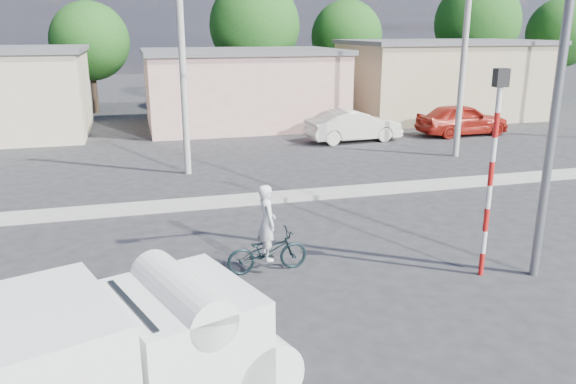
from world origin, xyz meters
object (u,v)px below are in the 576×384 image
object	(u,v)px
bicycle	(267,251)
car_red	(462,119)
streetlight	(558,36)
cyclist	(267,236)
traffic_pole	(493,157)
truck	(64,383)
car_cream	(353,126)

from	to	relation	value
bicycle	car_red	xyz separation A→B (m)	(13.05, 13.27, 0.31)
car_red	streetlight	distance (m)	17.36
cyclist	traffic_pole	size ratio (longest dim) A/B	0.38
streetlight	truck	bearing A→B (deg)	-159.59
truck	car_red	world-z (taller)	truck
truck	traffic_pole	bearing A→B (deg)	4.66
car_red	traffic_pole	xyz separation A→B (m)	(-8.66, -14.67, 1.82)
car_cream	car_red	distance (m)	5.78
cyclist	car_red	distance (m)	18.62
car_red	traffic_pole	distance (m)	17.13
traffic_pole	truck	bearing A→B (deg)	-155.59
bicycle	cyclist	distance (m)	0.36
bicycle	streetlight	bearing A→B (deg)	-110.49
car_cream	streetlight	world-z (taller)	streetlight
bicycle	traffic_pole	distance (m)	5.08
cyclist	car_cream	size ratio (longest dim) A/B	0.37
bicycle	car_red	size ratio (longest dim) A/B	0.39
traffic_pole	streetlight	bearing A→B (deg)	-17.73
cyclist	car_cream	world-z (taller)	cyclist
streetlight	traffic_pole	bearing A→B (deg)	162.27
bicycle	cyclist	xyz separation A→B (m)	(0.00, 0.00, 0.36)
car_red	bicycle	bearing A→B (deg)	133.60
car_cream	streetlight	bearing A→B (deg)	168.45
cyclist	streetlight	distance (m)	6.95
car_cream	car_red	world-z (taller)	car_red
cyclist	streetlight	world-z (taller)	streetlight
car_red	cyclist	bearing A→B (deg)	133.60
car_red	streetlight	world-z (taller)	streetlight
traffic_pole	streetlight	size ratio (longest dim) A/B	0.48
cyclist	car_red	world-z (taller)	cyclist
truck	streetlight	size ratio (longest dim) A/B	0.64
cyclist	streetlight	xyz separation A→B (m)	(5.33, -1.70, 4.13)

